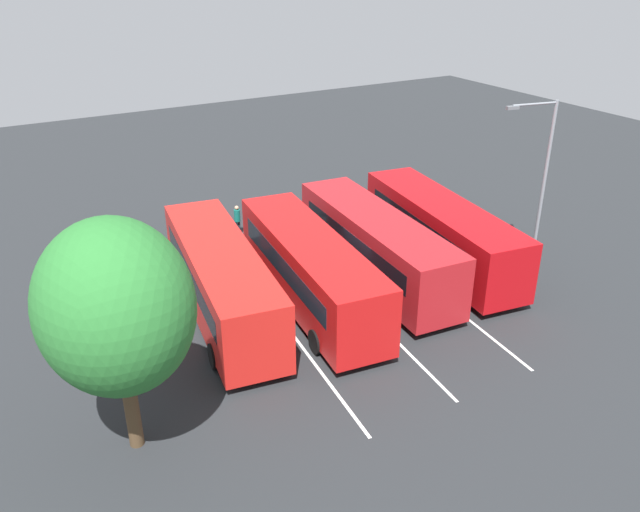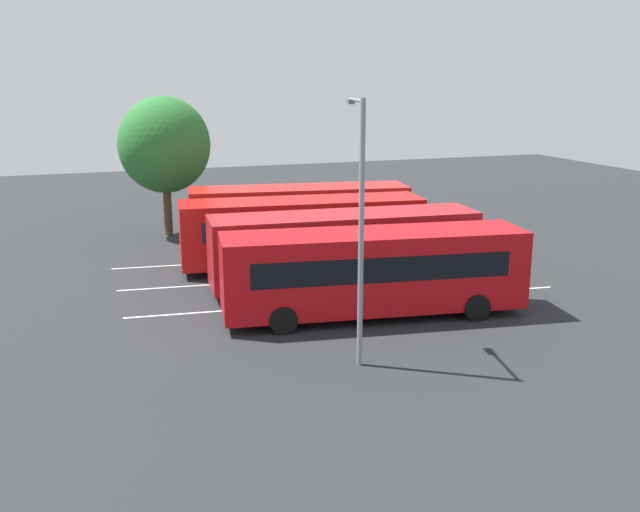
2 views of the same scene
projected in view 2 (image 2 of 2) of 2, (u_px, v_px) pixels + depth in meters
The scene contains 11 objects.
ground_plane at pixel (321, 278), 30.49m from camera, with size 78.32×78.32×0.00m, color #232628.
bus_far_left at pixel (375, 270), 25.23m from camera, with size 11.06×3.96×3.10m.
bus_center_left at pixel (345, 247), 28.58m from camera, with size 11.00×3.40×3.10m.
bus_center_right at pixel (303, 230), 31.79m from camera, with size 11.04×3.75×3.10m.
bus_far_right at pixel (300, 214), 35.38m from camera, with size 11.07×4.04×3.10m.
pedestrian at pixel (466, 234), 34.39m from camera, with size 0.36×0.36×1.67m.
street_lamp at pixel (360, 215), 20.42m from camera, with size 0.71×2.52×7.84m.
depot_tree at pixel (164, 145), 37.55m from camera, with size 4.85×4.37×7.43m.
lane_stripe_outer_left at pixel (351, 301), 27.25m from camera, with size 16.98×0.12×0.01m, color silver.
lane_stripe_inner_left at pixel (321, 278), 30.48m from camera, with size 16.98×0.12×0.01m, color silver.
lane_stripe_inner_right at pixel (297, 258), 33.72m from camera, with size 16.98×0.12×0.01m, color silver.
Camera 2 is at (-9.66, -27.68, 8.40)m, focal length 39.83 mm.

